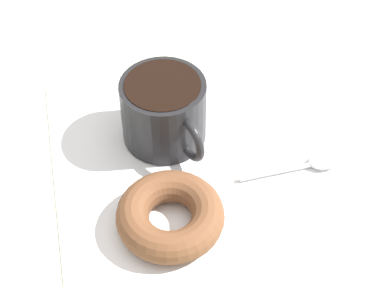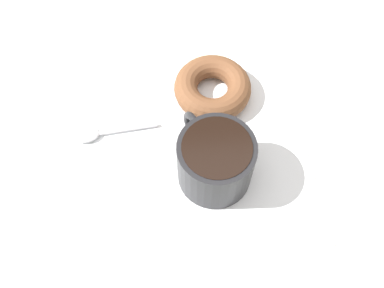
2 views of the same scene
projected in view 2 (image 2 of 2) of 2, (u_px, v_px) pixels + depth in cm
name	position (u px, v px, depth cm)	size (l,w,h in cm)	color
ground_plane	(179.00, 144.00, 59.97)	(120.00, 120.00, 2.00)	beige
napkin	(192.00, 152.00, 58.13)	(31.01, 31.01, 0.30)	white
coffee_cup	(215.00, 160.00, 52.78)	(9.56, 12.11, 7.86)	black
donut	(213.00, 88.00, 60.96)	(11.05, 11.05, 3.38)	brown
spoon	(97.00, 133.00, 58.85)	(11.73, 2.74, 0.90)	silver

